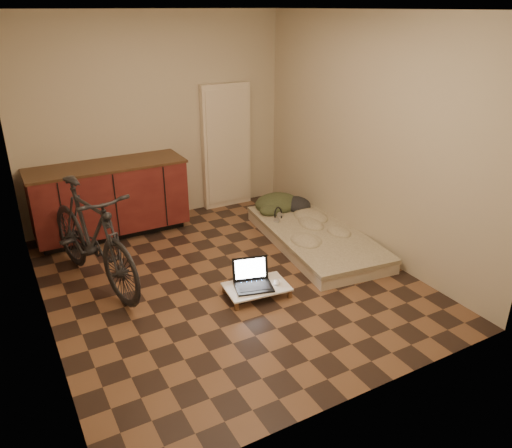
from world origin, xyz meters
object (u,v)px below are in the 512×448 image
laptop (253,281)px  futon (315,237)px  bicycle (91,231)px  lap_desk (257,287)px

laptop → futon: bearing=43.4°
bicycle → lap_desk: size_ratio=2.79×
lap_desk → bicycle: bearing=148.9°
futon → lap_desk: size_ratio=3.23×
futon → lap_desk: bearing=-143.3°
bicycle → laptop: bicycle is taller
bicycle → laptop: size_ratio=4.24×
bicycle → futon: (2.50, -0.32, -0.51)m
lap_desk → laptop: 0.08m
lap_desk → laptop: (-0.03, 0.03, 0.06)m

